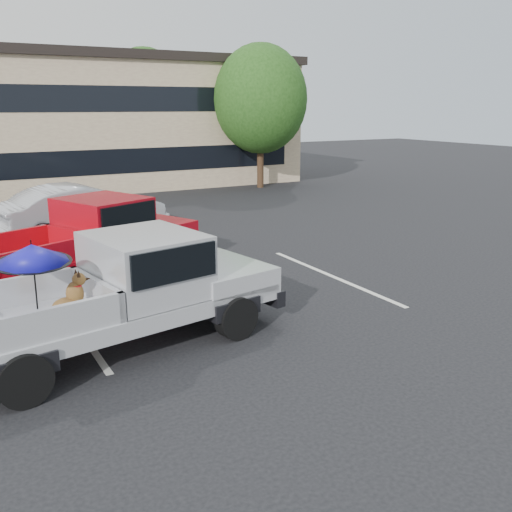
% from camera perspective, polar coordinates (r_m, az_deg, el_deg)
% --- Properties ---
extents(ground, '(90.00, 90.00, 0.00)m').
position_cam_1_polar(ground, '(10.51, 0.95, -7.15)').
color(ground, black).
rests_on(ground, ground).
extents(stripe_left, '(0.12, 5.00, 0.01)m').
position_cam_1_polar(stripe_left, '(11.30, -17.75, -6.26)').
color(stripe_left, silver).
rests_on(stripe_left, ground).
extents(stripe_right, '(0.12, 5.00, 0.01)m').
position_cam_1_polar(stripe_right, '(13.66, 7.64, -2.02)').
color(stripe_right, silver).
rests_on(stripe_right, ground).
extents(motel_building, '(20.40, 8.40, 6.30)m').
position_cam_1_polar(motel_building, '(30.21, -16.43, 12.89)').
color(motel_building, tan).
rests_on(motel_building, ground).
extents(tree_right, '(4.46, 4.46, 6.78)m').
position_cam_1_polar(tree_right, '(28.10, 0.45, 15.41)').
color(tree_right, '#332114').
rests_on(tree_right, ground).
extents(tree_back, '(4.68, 4.68, 7.11)m').
position_cam_1_polar(tree_back, '(34.20, -11.03, 15.40)').
color(tree_back, '#332114').
rests_on(tree_back, ground).
extents(silver_pickup, '(5.95, 2.95, 2.06)m').
position_cam_1_polar(silver_pickup, '(9.70, -12.09, -2.79)').
color(silver_pickup, black).
rests_on(silver_pickup, ground).
extents(red_pickup, '(5.98, 4.01, 1.87)m').
position_cam_1_polar(red_pickup, '(13.74, -15.49, 2.07)').
color(red_pickup, black).
rests_on(red_pickup, ground).
extents(silver_sedan, '(5.21, 2.57, 1.64)m').
position_cam_1_polar(silver_sedan, '(18.07, -16.91, 4.29)').
color(silver_sedan, '#A9ABB0').
rests_on(silver_sedan, ground).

